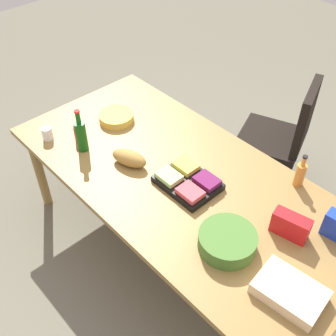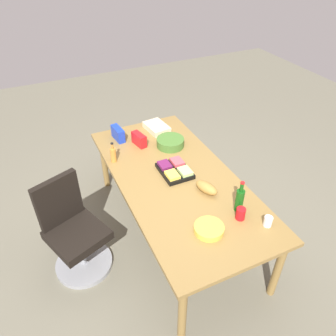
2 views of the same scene
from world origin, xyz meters
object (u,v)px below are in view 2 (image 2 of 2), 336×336
(salad_bowl, at_px, (170,142))
(wine_bottle, at_px, (240,199))
(bread_loaf, at_px, (206,188))
(chip_bag_blue, at_px, (118,134))
(sheet_cake, at_px, (157,127))
(conference_table, at_px, (176,182))
(paper_cup, at_px, (268,221))
(fruit_platter, at_px, (175,170))
(red_solo_cup, at_px, (241,214))
(chip_bowl, at_px, (209,229))
(office_chair, at_px, (75,236))
(chip_bag_red, at_px, (139,139))
(dressing_bottle, at_px, (113,154))

(salad_bowl, bearing_deg, wine_bottle, -174.99)
(wine_bottle, height_order, bread_loaf, wine_bottle)
(chip_bag_blue, bearing_deg, sheet_cake, -89.14)
(conference_table, relative_size, sheet_cake, 7.32)
(sheet_cake, xyz_separation_m, salad_bowl, (-0.39, 0.00, 0.01))
(sheet_cake, xyz_separation_m, paper_cup, (-1.82, -0.22, 0.01))
(fruit_platter, distance_m, paper_cup, 1.04)
(conference_table, bearing_deg, red_solo_cup, -161.21)
(wine_bottle, distance_m, red_solo_cup, 0.12)
(conference_table, distance_m, bread_loaf, 0.37)
(chip_bowl, distance_m, salad_bowl, 1.31)
(office_chair, xyz_separation_m, chip_bag_blue, (0.91, -0.76, 0.44))
(sheet_cake, bearing_deg, chip_bag_blue, 90.86)
(chip_bag_red, bearing_deg, fruit_platter, -167.65)
(bread_loaf, height_order, sheet_cake, bread_loaf)
(office_chair, height_order, red_solo_cup, office_chair)
(paper_cup, bearing_deg, chip_bag_blue, 21.18)
(wine_bottle, relative_size, dressing_bottle, 1.36)
(salad_bowl, bearing_deg, chip_bowl, 168.65)
(conference_table, xyz_separation_m, chip_bag_red, (0.71, 0.12, 0.13))
(red_solo_cup, xyz_separation_m, dressing_bottle, (1.25, 0.72, 0.03))
(bread_loaf, xyz_separation_m, paper_cup, (-0.58, -0.25, -0.01))
(fruit_platter, relative_size, wine_bottle, 1.16)
(chip_bowl, xyz_separation_m, sheet_cake, (1.67, -0.26, 0.01))
(fruit_platter, relative_size, chip_bag_blue, 1.64)
(chip_bag_red, xyz_separation_m, salad_bowl, (-0.17, -0.31, -0.02))
(wine_bottle, xyz_separation_m, salad_bowl, (1.17, 0.10, -0.07))
(office_chair, height_order, fruit_platter, office_chair)
(office_chair, xyz_separation_m, red_solo_cup, (-0.74, -1.31, 0.42))
(dressing_bottle, distance_m, paper_cup, 1.67)
(fruit_platter, bearing_deg, sheet_cake, -11.23)
(sheet_cake, bearing_deg, salad_bowl, 179.94)
(salad_bowl, xyz_separation_m, paper_cup, (-1.43, -0.22, -0.00))
(office_chair, xyz_separation_m, fruit_platter, (0.07, -1.08, 0.40))
(chip_bag_red, bearing_deg, dressing_bottle, 117.50)
(red_solo_cup, xyz_separation_m, bread_loaf, (0.42, 0.09, -0.01))
(office_chair, relative_size, bread_loaf, 4.11)
(red_solo_cup, height_order, chip_bag_red, chip_bag_red)
(chip_bowl, relative_size, salad_bowl, 0.81)
(office_chair, bearing_deg, chip_bowl, -127.17)
(chip_bag_blue, distance_m, chip_bowl, 1.68)
(chip_bowl, xyz_separation_m, paper_cup, (-0.15, -0.47, 0.02))
(sheet_cake, bearing_deg, fruit_platter, 168.77)
(dressing_bottle, bearing_deg, fruit_platter, -132.01)
(sheet_cake, relative_size, salad_bowl, 1.04)
(wine_bottle, bearing_deg, paper_cup, -156.06)
(fruit_platter, relative_size, chip_bowl, 1.45)
(fruit_platter, distance_m, wine_bottle, 0.77)
(wine_bottle, distance_m, chip_bag_blue, 1.66)
(wine_bottle, height_order, chip_bag_red, wine_bottle)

